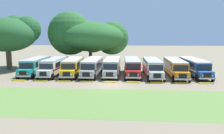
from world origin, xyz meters
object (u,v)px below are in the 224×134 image
Objects in this scene: parked_bus_slot_1 at (55,65)px; parked_bus_slot_3 at (92,66)px; parked_bus_slot_2 at (73,66)px; parked_bus_slot_0 at (36,65)px; parked_bus_slot_5 at (132,66)px; parked_bus_slot_4 at (112,66)px; parked_bus_slot_6 at (152,67)px; parked_bus_slot_7 at (175,67)px; parked_bus_slot_8 at (194,66)px; secondary_tree at (9,34)px; utility_pole at (11,50)px; broad_shade_tree at (88,36)px.

parked_bus_slot_1 is 6.81m from parked_bus_slot_3.
parked_bus_slot_0 is at bearing -96.03° from parked_bus_slot_2.
parked_bus_slot_4 is at bearing -88.15° from parked_bus_slot_5.
parked_bus_slot_6 is 3.82m from parked_bus_slot_7.
parked_bus_slot_5 is at bearing 87.58° from parked_bus_slot_0.
parked_bus_slot_7 is at bearing 88.38° from parked_bus_slot_1.
parked_bus_slot_1 is 1.00× the size of parked_bus_slot_8.
parked_bus_slot_5 is at bearing -95.23° from parked_bus_slot_7.
parked_bus_slot_4 is 10.78m from parked_bus_slot_7.
parked_bus_slot_5 is 0.83× the size of secondary_tree.
parked_bus_slot_2 and parked_bus_slot_3 have the same top height.
parked_bus_slot_5 is at bearing -92.24° from parked_bus_slot_8.
parked_bus_slot_6 is at bearing -6.94° from utility_pole.
parked_bus_slot_3 is 14.20m from parked_bus_slot_7.
utility_pole is at bearing -100.05° from parked_bus_slot_3.
parked_bus_slot_1 is 1.00× the size of parked_bus_slot_5.
parked_bus_slot_2 is at bearing -91.10° from broad_shade_tree.
parked_bus_slot_5 is 23.56m from utility_pole.
parked_bus_slot_7 and parked_bus_slot_8 have the same top height.
broad_shade_tree is (-13.55, 14.29, 5.03)m from parked_bus_slot_6.
secondary_tree reaches higher than parked_bus_slot_4.
parked_bus_slot_1 is at bearing -17.45° from utility_pole.
broad_shade_tree is at bearing 149.64° from parked_bus_slot_0.
parked_bus_slot_5 is at bearing 88.61° from parked_bus_slot_2.
utility_pole reaches higher than parked_bus_slot_2.
parked_bus_slot_3 is at bearing -86.89° from parked_bus_slot_5.
parked_bus_slot_0 and parked_bus_slot_3 have the same top height.
parked_bus_slot_6 is (13.82, -0.33, 0.00)m from parked_bus_slot_2.
parked_bus_slot_7 is 23.06m from broad_shade_tree.
parked_bus_slot_4 is at bearing 90.59° from parked_bus_slot_1.
parked_bus_slot_2 is at bearing -12.78° from utility_pole.
parked_bus_slot_6 is at bearing -89.74° from parked_bus_slot_7.
parked_bus_slot_6 is at bearing 85.19° from parked_bus_slot_2.
parked_bus_slot_7 is 30.81m from utility_pole.
parked_bus_slot_3 is 1.00× the size of parked_bus_slot_5.
parked_bus_slot_1 is 21.01m from parked_bus_slot_7.
utility_pole is (-30.53, 3.26, 2.57)m from parked_bus_slot_7.
parked_bus_slot_2 is (6.91, -0.31, 0.00)m from parked_bus_slot_0.
parked_bus_slot_0 is 1.00× the size of parked_bus_slot_6.
parked_bus_slot_2 is at bearing -89.00° from parked_bus_slot_5.
utility_pole is at bearing -106.22° from parked_bus_slot_2.
secondary_tree is at bearing -150.61° from broad_shade_tree.
secondary_tree is (-17.93, 5.79, 5.61)m from parked_bus_slot_3.
parked_bus_slot_4 is (13.79, -0.12, 0.00)m from parked_bus_slot_0.
secondary_tree is at bearing -118.18° from parked_bus_slot_1.
utility_pole is at bearing -59.85° from secondary_tree.
parked_bus_slot_0 is 1.00× the size of parked_bus_slot_2.
broad_shade_tree is 1.41× the size of secondary_tree.
utility_pole is (-16.34, 3.06, 2.57)m from parked_bus_slot_3.
parked_bus_slot_0 and parked_bus_slot_2 have the same top height.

